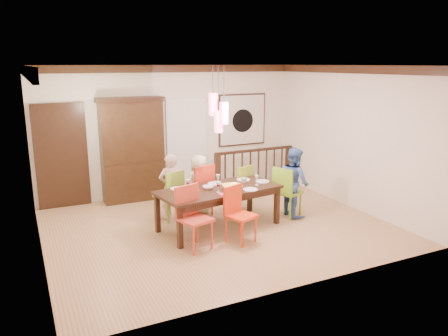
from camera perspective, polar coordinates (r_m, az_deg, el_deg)
name	(u,v)px	position (r m, az deg, el deg)	size (l,w,h in m)	color
floor	(218,226)	(8.14, -0.84, -7.63)	(6.00, 6.00, 0.00)	#AD7954
ceiling	(217,65)	(7.59, -0.92, 13.24)	(6.00, 6.00, 0.00)	white
wall_back	(171,130)	(10.03, -6.88, 4.89)	(6.00, 6.00, 0.00)	silver
wall_left	(34,166)	(7.06, -23.59, 0.22)	(5.00, 5.00, 0.00)	silver
wall_right	(349,137)	(9.37, 16.07, 3.86)	(5.00, 5.00, 0.00)	silver
crown_molding	(217,70)	(7.59, -0.91, 12.64)	(6.00, 5.00, 0.16)	black
panel_door	(62,158)	(9.57, -20.44, 1.28)	(1.04, 0.07, 2.24)	black
white_doorway	(187,147)	(10.18, -4.89, 2.78)	(0.97, 0.05, 2.22)	silver
painting	(242,120)	(10.68, 2.40, 6.31)	(1.25, 0.06, 1.25)	black
pendant_cluster	(218,113)	(7.58, -0.73, 7.23)	(0.27, 0.21, 1.14)	#E64565
dining_table	(219,193)	(7.87, -0.70, -3.22)	(2.32, 1.30, 0.75)	black
chair_far_left	(168,191)	(8.39, -7.27, -3.04)	(0.58, 0.58, 0.98)	#82AC31
chair_far_mid	(198,186)	(8.57, -3.39, -2.35)	(0.57, 0.57, 1.04)	red
chair_far_right	(238,184)	(8.84, 1.85, -2.16)	(0.54, 0.54, 0.96)	#8AA024
chair_near_left	(195,214)	(7.02, -3.79, -6.05)	(0.58, 0.58, 1.03)	red
chair_near_mid	(241,211)	(7.29, 2.27, -5.65)	(0.56, 0.56, 0.95)	red
chair_end_right	(288,188)	(8.62, 8.36, -2.58)	(0.59, 0.59, 0.99)	#73A61D
china_hutch	(132,149)	(9.63, -11.87, 2.39)	(1.42, 0.46, 2.25)	black
balustrade	(254,168)	(10.47, 3.99, 0.02)	(2.09, 0.13, 0.96)	black
person_far_left	(171,187)	(8.37, -6.98, -2.48)	(0.47, 0.31, 1.29)	#D5A6A2
person_far_mid	(199,184)	(8.69, -3.25, -2.14)	(0.58, 0.38, 1.19)	beige
person_end_right	(294,182)	(8.64, 9.13, -1.80)	(0.66, 0.52, 1.36)	#3D64AC
serving_bowl	(232,187)	(7.76, 1.06, -2.52)	(0.35, 0.35, 0.09)	yellow
small_bowl	(208,188)	(7.78, -2.10, -2.57)	(0.19, 0.19, 0.06)	white
cup_left	(196,191)	(7.51, -3.73, -3.08)	(0.12, 0.12, 0.09)	silver
cup_right	(244,180)	(8.17, 2.61, -1.64)	(0.11, 0.11, 0.10)	silver
plate_far_left	(178,189)	(7.84, -6.08, -2.70)	(0.26, 0.26, 0.01)	white
plate_far_mid	(215,184)	(8.12, -1.22, -2.05)	(0.26, 0.26, 0.01)	white
plate_far_right	(243,180)	(8.40, 2.54, -1.54)	(0.26, 0.26, 0.01)	white
plate_near_left	(185,197)	(7.32, -5.06, -3.86)	(0.26, 0.26, 0.01)	white
plate_near_mid	(250,190)	(7.76, 3.45, -2.82)	(0.26, 0.26, 0.01)	white
plate_end_right	(262,181)	(8.30, 5.03, -1.75)	(0.26, 0.26, 0.01)	white
wine_glass_a	(188,185)	(7.74, -4.75, -2.20)	(0.08, 0.08, 0.19)	#590C19
wine_glass_b	(218,180)	(8.06, -0.79, -1.53)	(0.08, 0.08, 0.19)	silver
wine_glass_c	(218,187)	(7.58, -0.76, -2.50)	(0.08, 0.08, 0.19)	#590C19
wine_glass_d	(257,180)	(8.03, 4.32, -1.61)	(0.08, 0.08, 0.19)	silver
napkin	(224,194)	(7.47, 0.06, -3.45)	(0.18, 0.14, 0.01)	#D83359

